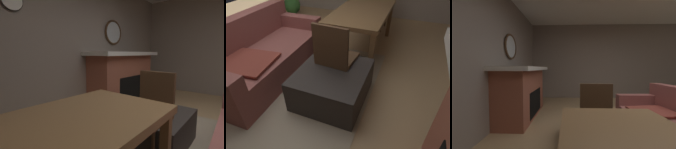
% 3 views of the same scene
% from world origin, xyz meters
% --- Properties ---
extents(wall_back_fireplace_side, '(7.16, 0.12, 2.77)m').
position_xyz_m(wall_back_fireplace_side, '(0.00, -2.65, 1.39)').
color(wall_back_fireplace_side, gray).
rests_on(wall_back_fireplace_side, ground).
extents(fireplace, '(1.96, 0.76, 1.18)m').
position_xyz_m(fireplace, '(-1.28, -2.28, 0.59)').
color(fireplace, '#9E5642').
rests_on(fireplace, ground).
extents(round_wall_mirror, '(0.59, 0.05, 0.59)m').
position_xyz_m(round_wall_mirror, '(-1.28, -2.56, 1.64)').
color(round_wall_mirror, '#4C331E').
extents(ottoman_coffee_table, '(0.90, 0.81, 0.41)m').
position_xyz_m(ottoman_coffee_table, '(-0.09, -0.89, 0.21)').
color(ottoman_coffee_table, '#2D2826').
rests_on(ottoman_coffee_table, ground).
extents(tv_remote, '(0.10, 0.17, 0.02)m').
position_xyz_m(tv_remote, '(0.06, -0.79, 0.43)').
color(tv_remote, black).
rests_on(tv_remote, ottoman_coffee_table).
extents(dining_table, '(1.67, 0.84, 0.74)m').
position_xyz_m(dining_table, '(1.32, -0.84, 0.66)').
color(dining_table, brown).
rests_on(dining_table, ground).
extents(dining_chair_west, '(0.47, 0.47, 0.93)m').
position_xyz_m(dining_chair_west, '(0.09, -0.84, 0.52)').
color(dining_chair_west, '#513823').
rests_on(dining_chair_west, ground).
extents(wall_clock, '(0.29, 0.03, 0.29)m').
position_xyz_m(wall_clock, '(0.88, -2.56, 1.86)').
color(wall_clock, silver).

